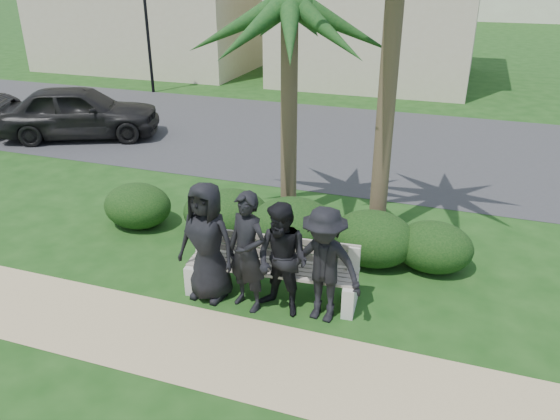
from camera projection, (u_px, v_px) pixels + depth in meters
The scene contains 17 objects.
ground at pixel (246, 279), 9.09m from camera, with size 160.00×160.00×0.00m, color #153D11.
footpath at pixel (196, 344), 7.54m from camera, with size 30.00×1.60×0.01m, color tan.
asphalt_street at pixel (350, 142), 15.96m from camera, with size 160.00×8.00×0.01m, color #2D2D30.
street_lamp at pixel (146, 15), 20.86m from camera, with size 0.36×0.36×4.29m.
park_bench at pixel (272, 273), 8.47m from camera, with size 2.70×0.82×0.93m.
man_a at pixel (207, 242), 8.25m from camera, with size 0.94×0.61×1.91m, color black.
man_b at pixel (247, 252), 8.00m from camera, with size 0.68×0.45×1.88m, color black.
man_c at pixel (282, 260), 7.90m from camera, with size 0.85×0.67×1.76m, color black.
man_d at pixel (324, 265), 7.75m from camera, with size 1.15×0.66×1.78m, color black.
hedge_a at pixel (137, 204), 10.78m from camera, with size 1.37×1.13×0.89m, color black.
hedge_b at pixel (216, 211), 10.52m from camera, with size 1.32×1.09×0.86m, color black.
hedge_c at pixel (232, 213), 10.33m from camera, with size 1.47×1.22×0.96m, color black.
hedge_d at pixel (294, 226), 9.69m from camera, with size 1.65×1.36×1.07m, color black.
hedge_e at pixel (373, 237), 9.43m from camera, with size 1.48×1.22×0.96m, color black.
hedge_f at pixel (434, 245), 9.25m from camera, with size 1.32×1.09×0.86m, color black.
palm_left at pixel (290, 8), 9.63m from camera, with size 3.00×3.00×5.03m.
car_a at pixel (80, 112), 16.07m from camera, with size 1.84×4.57×1.56m, color black.
Camera 1 is at (3.09, -7.17, 4.83)m, focal length 35.00 mm.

